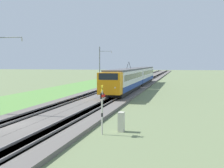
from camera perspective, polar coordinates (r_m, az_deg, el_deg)
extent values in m
cube|color=#605B56|center=(71.26, 2.24, 0.13)|extent=(240.00, 4.40, 0.30)
cube|color=#605B56|center=(70.59, 5.78, 0.08)|extent=(240.00, 4.40, 0.30)
cube|color=#4C4238|center=(71.26, 2.24, 0.13)|extent=(240.00, 1.57, 0.30)
cube|color=gray|center=(71.34, 1.82, 0.32)|extent=(240.00, 0.07, 0.15)
cube|color=gray|center=(71.15, 2.66, 0.30)|extent=(240.00, 0.07, 0.15)
cube|color=#4C4238|center=(70.59, 5.78, 0.08)|extent=(240.00, 1.57, 0.30)
cube|color=gray|center=(70.64, 5.35, 0.27)|extent=(240.00, 0.07, 0.15)
cube|color=gray|center=(70.51, 6.21, 0.25)|extent=(240.00, 0.07, 0.15)
cube|color=#5B8E42|center=(72.48, -2.12, 0.12)|extent=(240.00, 12.41, 0.12)
cube|color=orange|center=(37.50, -0.36, 0.09)|extent=(1.83, 2.78, 2.62)
cube|color=black|center=(37.18, -0.46, 1.41)|extent=(1.32, 2.32, 0.79)
sphere|color=#F2EAC6|center=(36.88, -1.87, -0.64)|extent=(0.20, 0.20, 0.20)
sphere|color=#F2EAC6|center=(36.51, 0.55, -0.68)|extent=(0.20, 0.20, 0.20)
cube|color=navy|center=(47.85, 2.48, -0.23)|extent=(19.22, 2.90, 0.73)
cube|color=silver|center=(47.77, 2.48, 1.34)|extent=(19.22, 2.90, 1.89)
cube|color=black|center=(47.76, 2.48, 1.52)|extent=(17.68, 2.92, 0.79)
cube|color=#515156|center=(47.74, 2.49, 2.62)|extent=(19.22, 2.66, 0.25)
cube|color=black|center=(47.90, 2.48, -1.00)|extent=(18.25, 2.46, 0.55)
cylinder|color=black|center=(40.37, -0.23, -1.68)|extent=(0.86, 0.12, 0.86)
cylinder|color=black|center=(40.14, 1.25, -1.71)|extent=(0.86, 0.12, 0.86)
cube|color=navy|center=(68.31, 5.56, 0.98)|extent=(21.04, 2.90, 0.73)
cube|color=silver|center=(68.26, 5.57, 2.07)|extent=(21.04, 2.90, 1.89)
cube|color=black|center=(68.25, 5.57, 2.20)|extent=(19.36, 2.92, 0.79)
cube|color=#515156|center=(68.23, 5.57, 2.97)|extent=(21.04, 2.66, 0.25)
cube|color=black|center=(68.34, 5.55, 0.44)|extent=(19.99, 2.46, 0.55)
cylinder|color=black|center=(50.59, 2.87, 3.45)|extent=(0.06, 0.33, 1.08)
cylinder|color=black|center=(50.54, 3.26, 3.45)|extent=(0.06, 0.33, 1.08)
cube|color=black|center=(40.35, 0.51, -2.93)|extent=(0.10, 0.10, 0.00)
cylinder|color=beige|center=(20.78, -1.83, -5.25)|extent=(0.11, 0.11, 2.96)
cylinder|color=black|center=(20.80, -1.83, -5.66)|extent=(0.12, 0.12, 0.25)
cube|color=black|center=(20.63, -1.84, -2.15)|extent=(0.70, 0.06, 0.36)
sphere|color=red|center=(20.83, -1.50, -2.10)|extent=(0.20, 0.20, 0.20)
sphere|color=red|center=(20.40, -1.81, -2.22)|extent=(0.20, 0.20, 0.20)
cube|color=yellow|center=(20.58, -1.84, -0.85)|extent=(0.49, 0.03, 0.49)
cube|color=yellow|center=(20.58, -1.84, -0.85)|extent=(0.49, 0.03, 0.49)
cylinder|color=slate|center=(28.45, -18.29, 8.10)|extent=(0.08, 2.40, 0.08)
cylinder|color=#B2ADA8|center=(27.84, -16.14, 7.83)|extent=(0.10, 0.10, 0.30)
cylinder|color=slate|center=(60.98, -2.29, 3.11)|extent=(0.22, 0.22, 7.97)
cylinder|color=slate|center=(60.72, -1.19, 6.02)|extent=(0.08, 2.40, 0.08)
cylinder|color=#B2ADA8|center=(60.44, -0.08, 5.84)|extent=(0.10, 0.10, 0.30)
cube|color=beige|center=(21.82, 1.70, -6.94)|extent=(0.58, 0.41, 1.37)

